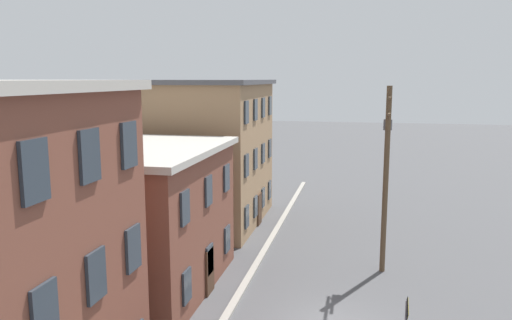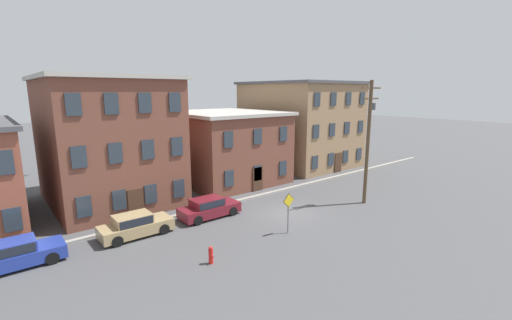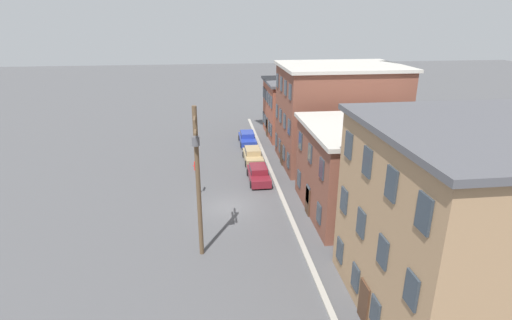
{
  "view_description": "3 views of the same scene",
  "coord_description": "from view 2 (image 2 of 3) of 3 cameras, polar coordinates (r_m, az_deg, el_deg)",
  "views": [
    {
      "loc": [
        -19.64,
        -0.93,
        10.12
      ],
      "look_at": [
        1.51,
        3.6,
        6.59
      ],
      "focal_mm": 35.0,
      "sensor_mm": 36.0,
      "label": 1
    },
    {
      "loc": [
        -17.15,
        -17.37,
        8.95
      ],
      "look_at": [
        -0.21,
        3.55,
        3.52
      ],
      "focal_mm": 24.0,
      "sensor_mm": 36.0,
      "label": 2
    },
    {
      "loc": [
        29.13,
        -1.4,
        14.67
      ],
      "look_at": [
        1.12,
        2.01,
        4.36
      ],
      "focal_mm": 28.0,
      "sensor_mm": 36.0,
      "label": 3
    }
  ],
  "objects": [
    {
      "name": "fire_hydrant",
      "position": [
        18.83,
        -7.54,
        -15.41
      ],
      "size": [
        0.24,
        0.34,
        0.96
      ],
      "color": "red",
      "rests_on": "ground_plane"
    },
    {
      "name": "utility_pole",
      "position": [
        28.34,
        18.25,
        3.82
      ],
      "size": [
        2.4,
        0.44,
        9.78
      ],
      "color": "brown",
      "rests_on": "ground_plane"
    },
    {
      "name": "caution_sign",
      "position": [
        21.91,
        5.42,
        -7.77
      ],
      "size": [
        0.93,
        0.08,
        2.66
      ],
      "color": "slate",
      "rests_on": "ground_plane"
    },
    {
      "name": "ground_plane",
      "position": [
        26.0,
        5.35,
        -8.77
      ],
      "size": [
        200.0,
        200.0,
        0.0
      ],
      "primitive_type": "plane",
      "color": "#4C4C4F"
    },
    {
      "name": "car_tan",
      "position": [
        23.05,
        -19.52,
        -10.12
      ],
      "size": [
        4.4,
        1.92,
        1.43
      ],
      "color": "tan",
      "rests_on": "ground_plane"
    },
    {
      "name": "car_maroon",
      "position": [
        25.08,
        -7.89,
        -7.79
      ],
      "size": [
        4.4,
        1.92,
        1.43
      ],
      "color": "maroon",
      "rests_on": "ground_plane"
    },
    {
      "name": "car_blue",
      "position": [
        22.07,
        -35.27,
        -12.61
      ],
      "size": [
        4.4,
        1.92,
        1.43
      ],
      "color": "#233899",
      "rests_on": "ground_plane"
    },
    {
      "name": "apartment_far",
      "position": [
        34.7,
        -5.11,
        2.33
      ],
      "size": [
        9.91,
        10.7,
        6.97
      ],
      "color": "brown",
      "rests_on": "ground_plane"
    },
    {
      "name": "apartment_annex",
      "position": [
        42.67,
        7.31,
        6.06
      ],
      "size": [
        10.9,
        12.47,
        10.06
      ],
      "color": "#9E7A56",
      "rests_on": "ground_plane"
    },
    {
      "name": "kerb_strip",
      "position": [
        29.18,
        -0.86,
        -6.29
      ],
      "size": [
        56.0,
        0.36,
        0.16
      ],
      "primitive_type": "cube",
      "color": "#9E998E",
      "rests_on": "ground_plane"
    },
    {
      "name": "apartment_midblock",
      "position": [
        30.36,
        -23.56,
        3.09
      ],
      "size": [
        9.41,
        11.87,
        10.09
      ],
      "color": "brown",
      "rests_on": "ground_plane"
    }
  ]
}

